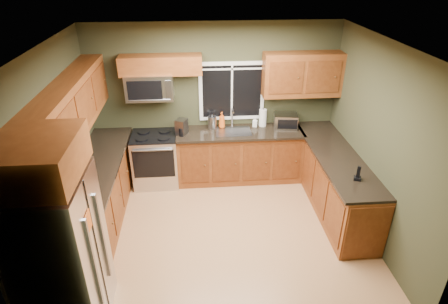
{
  "coord_description": "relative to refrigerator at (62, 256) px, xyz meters",
  "views": [
    {
      "loc": [
        -0.33,
        -4.29,
        3.62
      ],
      "look_at": [
        0.05,
        0.35,
        1.15
      ],
      "focal_mm": 30.0,
      "sensor_mm": 36.0,
      "label": 1
    }
  ],
  "objects": [
    {
      "name": "floor",
      "position": [
        1.74,
        1.3,
        -0.9
      ],
      "size": [
        4.2,
        4.2,
        0.0
      ],
      "primitive_type": "plane",
      "color": "#A47148",
      "rests_on": "ground"
    },
    {
      "name": "ceiling",
      "position": [
        1.74,
        1.3,
        1.8
      ],
      "size": [
        4.2,
        4.2,
        0.0
      ],
      "primitive_type": "plane",
      "rotation": [
        3.14,
        0.0,
        0.0
      ],
      "color": "white",
      "rests_on": "back_wall"
    },
    {
      "name": "back_wall",
      "position": [
        1.74,
        3.1,
        0.45
      ],
      "size": [
        4.2,
        0.0,
        4.2
      ],
      "primitive_type": "plane",
      "rotation": [
        1.57,
        0.0,
        0.0
      ],
      "color": "#31331F",
      "rests_on": "ground"
    },
    {
      "name": "front_wall",
      "position": [
        1.74,
        -0.5,
        0.45
      ],
      "size": [
        4.2,
        0.0,
        4.2
      ],
      "primitive_type": "plane",
      "rotation": [
        -1.57,
        0.0,
        0.0
      ],
      "color": "#31331F",
      "rests_on": "ground"
    },
    {
      "name": "left_wall",
      "position": [
        -0.36,
        1.3,
        0.45
      ],
      "size": [
        0.0,
        3.6,
        3.6
      ],
      "primitive_type": "plane",
      "rotation": [
        1.57,
        0.0,
        1.57
      ],
      "color": "#31331F",
      "rests_on": "ground"
    },
    {
      "name": "right_wall",
      "position": [
        3.84,
        1.3,
        0.45
      ],
      "size": [
        0.0,
        3.6,
        3.6
      ],
      "primitive_type": "plane",
      "rotation": [
        1.57,
        0.0,
        -1.57
      ],
      "color": "#31331F",
      "rests_on": "ground"
    },
    {
      "name": "window",
      "position": [
        2.04,
        3.08,
        0.65
      ],
      "size": [
        1.12,
        0.03,
        1.02
      ],
      "color": "white",
      "rests_on": "back_wall"
    },
    {
      "name": "base_cabinets_left",
      "position": [
        -0.06,
        1.78,
        -0.45
      ],
      "size": [
        0.6,
        2.65,
        0.9
      ],
      "primitive_type": "cube",
      "color": "brown",
      "rests_on": "ground"
    },
    {
      "name": "countertop_left",
      "position": [
        -0.04,
        1.78,
        0.02
      ],
      "size": [
        0.65,
        2.65,
        0.04
      ],
      "primitive_type": "cube",
      "color": "black",
      "rests_on": "base_cabinets_left"
    },
    {
      "name": "base_cabinets_back",
      "position": [
        2.15,
        2.8,
        -0.45
      ],
      "size": [
        2.17,
        0.6,
        0.9
      ],
      "primitive_type": "cube",
      "color": "brown",
      "rests_on": "ground"
    },
    {
      "name": "countertop_back",
      "position": [
        2.15,
        2.78,
        0.02
      ],
      "size": [
        2.17,
        0.65,
        0.04
      ],
      "primitive_type": "cube",
      "color": "black",
      "rests_on": "base_cabinets_back"
    },
    {
      "name": "base_cabinets_peninsula",
      "position": [
        3.54,
        1.84,
        -0.45
      ],
      "size": [
        0.6,
        2.52,
        0.9
      ],
      "color": "brown",
      "rests_on": "ground"
    },
    {
      "name": "countertop_peninsula",
      "position": [
        3.51,
        1.85,
        0.02
      ],
      "size": [
        0.65,
        2.5,
        0.04
      ],
      "primitive_type": "cube",
      "color": "black",
      "rests_on": "base_cabinets_peninsula"
    },
    {
      "name": "upper_cabinets_left",
      "position": [
        -0.2,
        1.78,
        0.96
      ],
      "size": [
        0.33,
        2.65,
        0.72
      ],
      "primitive_type": "cube",
      "color": "brown",
      "rests_on": "left_wall"
    },
    {
      "name": "upper_cabinets_back_left",
      "position": [
        0.89,
        2.94,
        1.17
      ],
      "size": [
        1.3,
        0.33,
        0.3
      ],
      "primitive_type": "cube",
      "color": "brown",
      "rests_on": "back_wall"
    },
    {
      "name": "upper_cabinets_back_right",
      "position": [
        3.19,
        2.94,
        0.96
      ],
      "size": [
        1.3,
        0.33,
        0.72
      ],
      "primitive_type": "cube",
      "color": "brown",
      "rests_on": "back_wall"
    },
    {
      "name": "upper_cabinet_over_fridge",
      "position": [
        -0.0,
        0.0,
        1.13
      ],
      "size": [
        0.72,
        0.9,
        0.38
      ],
      "primitive_type": "cube",
      "color": "brown",
      "rests_on": "left_wall"
    },
    {
      "name": "refrigerator",
      "position": [
        0.0,
        0.0,
        0.0
      ],
      "size": [
        0.74,
        0.9,
        1.8
      ],
      "color": "#B7B7BC",
      "rests_on": "ground"
    },
    {
      "name": "range",
      "position": [
        0.69,
        2.77,
        -0.43
      ],
      "size": [
        0.76,
        0.69,
        0.94
      ],
      "color": "#B7B7BC",
      "rests_on": "ground"
    },
    {
      "name": "microwave",
      "position": [
        0.69,
        2.91,
        0.83
      ],
      "size": [
        0.76,
        0.41,
        0.42
      ],
      "color": "#B7B7BC",
      "rests_on": "back_wall"
    },
    {
      "name": "sink",
      "position": [
        2.04,
        2.79,
        0.05
      ],
      "size": [
        0.6,
        0.42,
        0.36
      ],
      "color": "slate",
      "rests_on": "countertop_back"
    },
    {
      "name": "toaster_oven",
      "position": [
        2.96,
        2.87,
        0.16
      ],
      "size": [
        0.43,
        0.35,
        0.25
      ],
      "color": "#B7B7BC",
      "rests_on": "countertop_back"
    },
    {
      "name": "coffee_maker",
      "position": [
        1.17,
        2.74,
        0.16
      ],
      "size": [
        0.22,
        0.26,
        0.26
      ],
      "color": "slate",
      "rests_on": "countertop_back"
    },
    {
      "name": "kettle",
      "position": [
        1.69,
        2.94,
        0.16
      ],
      "size": [
        0.15,
        0.15,
        0.27
      ],
      "color": "#B7B7BC",
      "rests_on": "countertop_back"
    },
    {
      "name": "paper_towel_roll",
      "position": [
        2.58,
        2.98,
        0.19
      ],
      "size": [
        0.14,
        0.14,
        0.34
      ],
      "color": "white",
      "rests_on": "countertop_back"
    },
    {
      "name": "soap_bottle_a",
      "position": [
        1.86,
        2.96,
        0.18
      ],
      "size": [
        0.14,
        0.14,
        0.28
      ],
      "primitive_type": "imported",
      "rotation": [
        0.0,
        0.0,
        -0.43
      ],
      "color": "#DA5514",
      "rests_on": "countertop_back"
    },
    {
      "name": "soap_bottle_b",
      "position": [
        2.44,
        2.96,
        0.13
      ],
      "size": [
        0.09,
        0.1,
        0.17
      ],
      "primitive_type": "imported",
      "rotation": [
        0.0,
        0.0,
        -0.26
      ],
      "color": "white",
      "rests_on": "countertop_back"
    },
    {
      "name": "cordless_phone",
      "position": [
        3.54,
        1.11,
        0.1
      ],
      "size": [
        0.12,
        0.12,
        0.2
      ],
      "color": "black",
      "rests_on": "countertop_peninsula"
    }
  ]
}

